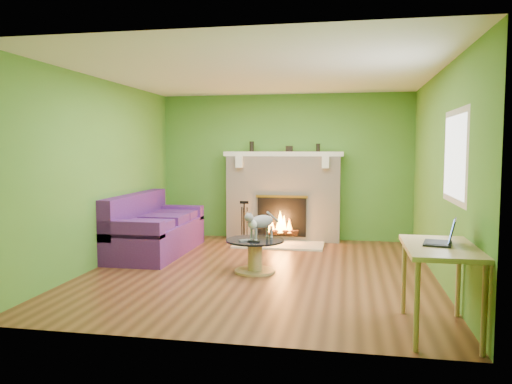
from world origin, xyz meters
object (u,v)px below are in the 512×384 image
at_px(sofa, 153,230).
at_px(desk, 441,256).
at_px(coffee_table, 255,253).
at_px(cat, 262,225).

bearing_deg(sofa, desk, -35.79).
relative_size(coffee_table, desk, 0.73).
bearing_deg(coffee_table, cat, 32.01).
relative_size(sofa, coffee_table, 2.68).
relative_size(sofa, desk, 1.95).
relative_size(sofa, cat, 3.39).
height_order(desk, cat, cat).
bearing_deg(cat, desk, -11.58).
relative_size(desk, cat, 1.74).
bearing_deg(coffee_table, sofa, 153.43).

